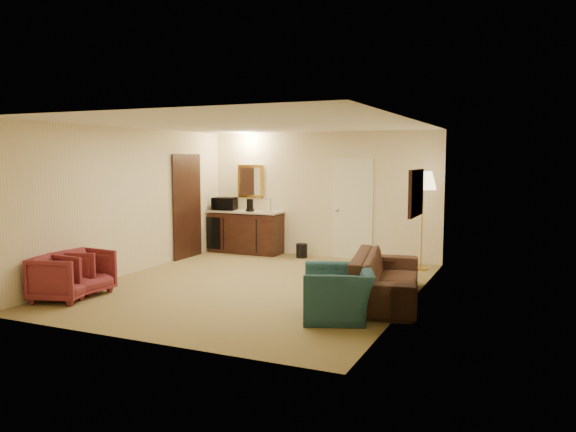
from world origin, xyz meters
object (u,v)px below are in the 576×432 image
Objects in this scene: wetbar_cabinet at (246,232)px; rose_chair_near at (62,275)px; coffee_table at (381,270)px; microwave at (225,202)px; floor_lamp at (422,221)px; sofa at (386,269)px; coffee_maker at (250,205)px; waste_bin at (302,251)px; rose_chair_far at (82,270)px; teal_armchair at (338,284)px.

rose_chair_near is (-0.49, -4.72, -0.09)m from wetbar_cabinet.
coffee_table is 4.38m from microwave.
floor_lamp is 3.64× the size of microwave.
sofa is 4.56m from coffee_maker.
microwave is at bearing -175.15° from wetbar_cabinet.
rose_chair_near is 4.73m from microwave.
rose_chair_far is at bearing -113.35° from waste_bin.
rose_chair_near is 2.77× the size of coffee_maker.
wetbar_cabinet is 1.39m from waste_bin.
floor_lamp is (3.85, -0.32, 0.46)m from wetbar_cabinet.
floor_lamp is at bearing -5.71° from waste_bin.
teal_armchair is 2.21m from coffee_table.
coffee_table is at bearing 7.51° from sofa.
coffee_table is at bearing -31.60° from microwave.
coffee_maker reaches higher than teal_armchair.
sofa is 4.63× the size of microwave.
microwave is at bearing 167.19° from coffee_maker.
rose_chair_near is 0.40× the size of floor_lamp.
microwave is 1.88× the size of coffee_maker.
teal_armchair is 1.35× the size of coffee_table.
microwave is at bearing -155.09° from teal_armchair.
waste_bin is at bearing -9.45° from microwave.
rose_chair_near is at bearing -111.59° from waste_bin.
coffee_maker is (-1.19, -0.03, 0.91)m from waste_bin.
floor_lamp is (4.33, 4.00, 0.54)m from rose_chair_far.
microwave is at bearing 179.15° from waste_bin.
floor_lamp is at bearing 153.12° from teal_armchair.
wetbar_cabinet is 1.63× the size of teal_armchair.
microwave reaches higher than coffee_maker.
wetbar_cabinet reaches higher than waste_bin.
microwave is at bearing 4.53° from rose_chair_far.
microwave reaches higher than teal_armchair.
coffee_table is at bearing -105.95° from floor_lamp.
teal_armchair is at bearing -96.19° from floor_lamp.
floor_lamp reaches higher than coffee_maker.
sofa is 4.71m from rose_chair_near.
waste_bin is at bearing -38.99° from rose_chair_near.
coffee_maker reaches higher than rose_chair_near.
rose_chair_far is at bearing -96.40° from wetbar_cabinet.
rose_chair_far is 4.63m from waste_bin.
wetbar_cabinet is 4.35m from rose_chair_far.
rose_chair_far is 0.41× the size of floor_lamp.
coffee_maker is at bearing 153.75° from coffee_table.
coffee_table is 2.79× the size of coffee_maker.
coffee_table is (3.94, 3.00, -0.16)m from rose_chair_near.
floor_lamp is 4.36m from microwave.
sofa is at bearing -83.01° from rose_chair_near.
wetbar_cabinet is 6.13× the size of coffee_maker.
sofa is at bearing -47.83° from waste_bin.
sofa reaches higher than coffee_table.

